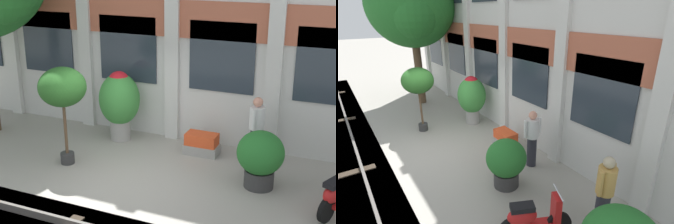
{
  "view_description": "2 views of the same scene",
  "coord_description": "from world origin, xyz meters",
  "views": [
    {
      "loc": [
        4.49,
        -7.98,
        4.61
      ],
      "look_at": [
        0.24,
        1.72,
        1.0
      ],
      "focal_mm": 50.0,
      "sensor_mm": 36.0,
      "label": 1
    },
    {
      "loc": [
        7.13,
        -2.32,
        4.0
      ],
      "look_at": [
        1.11,
        1.86,
        1.17
      ],
      "focal_mm": 28.0,
      "sensor_mm": 36.0,
      "label": 2
    }
  ],
  "objects": [
    {
      "name": "ground_plane",
      "position": [
        0.0,
        0.0,
        0.0
      ],
      "size": [
        80.0,
        80.0,
        0.0
      ],
      "primitive_type": "plane",
      "color": "#9E998E"
    },
    {
      "name": "broadleaf_tree",
      "position": [
        -4.67,
        1.1,
        4.15
      ],
      "size": [
        3.75,
        3.57,
        5.99
      ],
      "color": "brown",
      "rests_on": "ground"
    },
    {
      "name": "potted_plant_fluted_column",
      "position": [
        -1.19,
        1.9,
        1.07
      ],
      "size": [
        1.04,
        1.04,
        1.82
      ],
      "color": "gray",
      "rests_on": "ground"
    },
    {
      "name": "potted_plant_tall_urn",
      "position": [
        -1.59,
        0.12,
        1.78
      ],
      "size": [
        1.07,
        1.07,
        2.27
      ],
      "color": "#333333",
      "rests_on": "ground"
    },
    {
      "name": "potted_plant_ribbed_drum",
      "position": [
        2.72,
        0.74,
        0.68
      ],
      "size": [
        0.97,
        0.97,
        1.22
      ],
      "color": "#333333",
      "rests_on": "ground"
    },
    {
      "name": "potted_plant_square_trough",
      "position": [
        1.06,
        1.87,
        0.24
      ],
      "size": [
        0.84,
        0.48,
        0.51
      ],
      "color": "gray",
      "rests_on": "ground"
    },
    {
      "name": "scooter_second_parked",
      "position": [
        4.3,
        0.24,
        0.44
      ],
      "size": [
        0.75,
        1.29,
        0.98
      ],
      "rotation": [
        0.0,
        0.0,
        1.13
      ],
      "color": "black",
      "rests_on": "ground"
    },
    {
      "name": "resident_by_doorway",
      "position": [
        4.88,
        1.48,
        0.86
      ],
      "size": [
        0.34,
        0.52,
        1.6
      ],
      "rotation": [
        0.0,
        0.0,
        -2.99
      ],
      "color": "#282833",
      "rests_on": "ground"
    },
    {
      "name": "resident_watching_tracks",
      "position": [
        2.37,
        1.83,
        0.85
      ],
      "size": [
        0.34,
        0.53,
        1.6
      ],
      "rotation": [
        0.0,
        0.0,
        -0.12
      ],
      "color": "#282833",
      "rests_on": "ground"
    }
  ]
}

